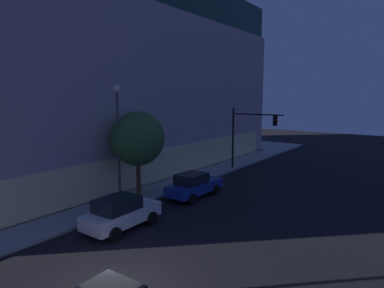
{
  "coord_description": "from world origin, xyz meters",
  "views": [
    {
      "loc": [
        -7.14,
        -8.58,
        6.97
      ],
      "look_at": [
        8.44,
        2.84,
        4.17
      ],
      "focal_mm": 30.67,
      "sensor_mm": 36.0,
      "label": 1
    }
  ],
  "objects_px": {
    "traffic_light_far_corner": "(249,129)",
    "sidewalk_tree": "(138,139)",
    "modern_building": "(85,80)",
    "street_lamp_sidewalk": "(118,130)",
    "car_white": "(121,213)",
    "car_blue": "(194,185)"
  },
  "relations": [
    {
      "from": "sidewalk_tree",
      "to": "car_blue",
      "type": "height_order",
      "value": "sidewalk_tree"
    },
    {
      "from": "modern_building",
      "to": "traffic_light_far_corner",
      "type": "distance_m",
      "value": 17.44
    },
    {
      "from": "car_white",
      "to": "street_lamp_sidewalk",
      "type": "bearing_deg",
      "value": 49.18
    },
    {
      "from": "sidewalk_tree",
      "to": "car_white",
      "type": "xyz_separation_m",
      "value": [
        -4.25,
        -2.99,
        -3.28
      ]
    },
    {
      "from": "street_lamp_sidewalk",
      "to": "traffic_light_far_corner",
      "type": "bearing_deg",
      "value": -9.45
    },
    {
      "from": "street_lamp_sidewalk",
      "to": "car_blue",
      "type": "distance_m",
      "value": 6.49
    },
    {
      "from": "modern_building",
      "to": "traffic_light_far_corner",
      "type": "bearing_deg",
      "value": -67.55
    },
    {
      "from": "modern_building",
      "to": "car_blue",
      "type": "xyz_separation_m",
      "value": [
        -3.2,
        -16.16,
        -7.85
      ]
    },
    {
      "from": "street_lamp_sidewalk",
      "to": "sidewalk_tree",
      "type": "relative_size",
      "value": 1.28
    },
    {
      "from": "traffic_light_far_corner",
      "to": "sidewalk_tree",
      "type": "bearing_deg",
      "value": 169.99
    },
    {
      "from": "modern_building",
      "to": "traffic_light_far_corner",
      "type": "height_order",
      "value": "modern_building"
    },
    {
      "from": "sidewalk_tree",
      "to": "car_blue",
      "type": "relative_size",
      "value": 1.29
    },
    {
      "from": "modern_building",
      "to": "sidewalk_tree",
      "type": "bearing_deg",
      "value": -113.38
    },
    {
      "from": "traffic_light_far_corner",
      "to": "modern_building",
      "type": "bearing_deg",
      "value": 112.45
    },
    {
      "from": "modern_building",
      "to": "sidewalk_tree",
      "type": "xyz_separation_m",
      "value": [
        -5.78,
        -13.36,
        -4.53
      ]
    },
    {
      "from": "car_white",
      "to": "car_blue",
      "type": "distance_m",
      "value": 6.84
    },
    {
      "from": "traffic_light_far_corner",
      "to": "sidewalk_tree",
      "type": "relative_size",
      "value": 0.98
    },
    {
      "from": "traffic_light_far_corner",
      "to": "car_blue",
      "type": "height_order",
      "value": "traffic_light_far_corner"
    },
    {
      "from": "sidewalk_tree",
      "to": "traffic_light_far_corner",
      "type": "bearing_deg",
      "value": -10.01
    },
    {
      "from": "street_lamp_sidewalk",
      "to": "car_white",
      "type": "bearing_deg",
      "value": -130.82
    },
    {
      "from": "street_lamp_sidewalk",
      "to": "car_white",
      "type": "relative_size",
      "value": 1.75
    },
    {
      "from": "modern_building",
      "to": "street_lamp_sidewalk",
      "type": "height_order",
      "value": "modern_building"
    }
  ]
}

